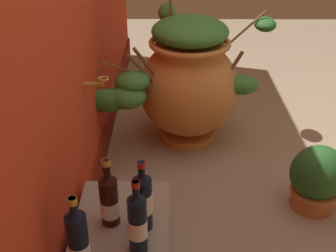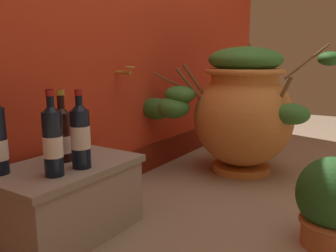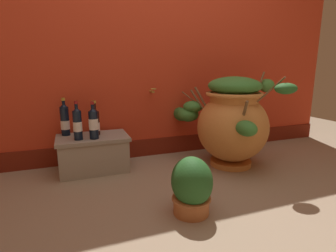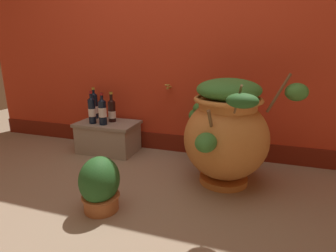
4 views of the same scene
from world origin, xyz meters
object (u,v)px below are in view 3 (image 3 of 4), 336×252
(wine_bottle_left, at_px, (93,122))
(terracotta_urn, at_px, (231,120))
(wine_bottle_right, at_px, (95,121))
(wine_bottle_middle, at_px, (77,123))
(potted_shrub, at_px, (192,187))
(wine_bottle_back, at_px, (65,120))

(wine_bottle_left, bearing_deg, terracotta_urn, -10.08)
(wine_bottle_right, bearing_deg, terracotta_urn, -16.48)
(wine_bottle_left, bearing_deg, wine_bottle_middle, 174.94)
(wine_bottle_middle, xyz_separation_m, potted_shrub, (0.63, -0.89, -0.28))
(terracotta_urn, distance_m, wine_bottle_left, 1.23)
(terracotta_urn, distance_m, potted_shrub, 1.01)
(wine_bottle_left, relative_size, wine_bottle_right, 1.03)
(wine_bottle_middle, distance_m, wine_bottle_back, 0.22)
(wine_bottle_left, relative_size, wine_bottle_middle, 0.97)
(wine_bottle_left, bearing_deg, wine_bottle_right, 79.44)
(wine_bottle_back, bearing_deg, terracotta_urn, -16.43)
(wine_bottle_right, height_order, wine_bottle_back, wine_bottle_back)
(wine_bottle_right, xyz_separation_m, potted_shrub, (0.47, -1.02, -0.26))
(wine_bottle_right, distance_m, potted_shrub, 1.15)
(wine_bottle_middle, relative_size, potted_shrub, 0.88)
(wine_bottle_left, bearing_deg, wine_bottle_back, 137.32)
(terracotta_urn, bearing_deg, wine_bottle_right, 163.52)
(wine_bottle_back, bearing_deg, wine_bottle_middle, -63.36)
(wine_bottle_right, xyz_separation_m, wine_bottle_back, (-0.25, 0.07, 0.02))
(terracotta_urn, relative_size, potted_shrub, 3.11)
(wine_bottle_middle, relative_size, wine_bottle_right, 1.06)
(wine_bottle_back, bearing_deg, wine_bottle_right, -16.19)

